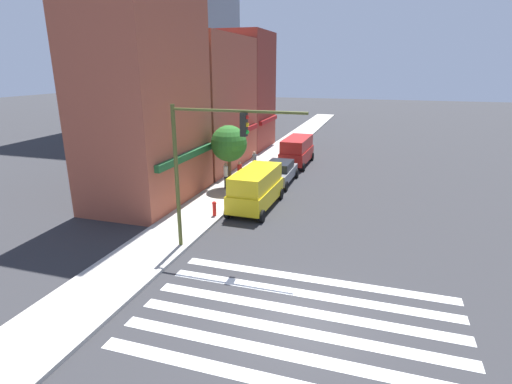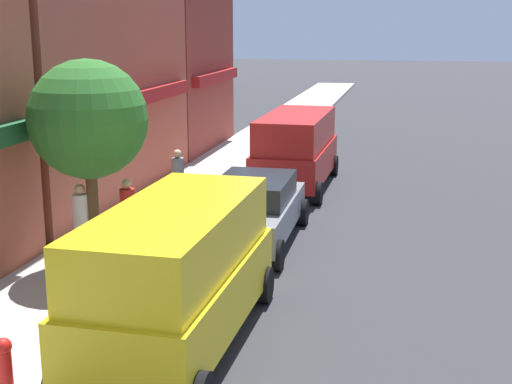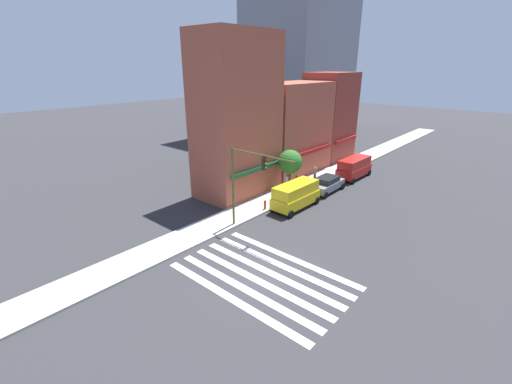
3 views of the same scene
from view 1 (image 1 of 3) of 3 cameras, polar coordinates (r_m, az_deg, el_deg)
ground_plane at (r=14.00m, az=6.11°, el=-17.83°), size 200.00×200.00×0.00m
sidewalk_left at (r=16.79m, az=-20.45°, el=-12.18°), size 120.00×3.00×0.15m
crosswalk_stripes at (r=14.00m, az=6.11°, el=-17.82°), size 6.21×10.80×0.01m
storefront_row at (r=31.75m, az=-8.08°, el=14.12°), size 25.23×5.30×15.30m
traffic_signal at (r=17.13m, az=-7.44°, el=5.46°), size 0.32×5.85×6.59m
van_yellow at (r=23.51m, az=0.00°, el=0.66°), size 5.04×2.22×2.34m
sedan_grey at (r=28.86m, az=3.36°, el=2.89°), size 4.42×2.02×1.59m
van_red at (r=34.51m, az=5.86°, el=5.99°), size 5.03×2.22×2.34m
pedestrian_red_jacket at (r=27.46m, az=-2.34°, el=2.65°), size 0.32×0.32×1.77m
pedestrian_white_shirt at (r=27.11m, az=-4.32°, el=2.42°), size 0.32×0.32×1.77m
pedestrian_grey_coat at (r=30.77m, az=-0.23°, el=4.28°), size 0.32×0.32×1.77m
fire_hydrant at (r=22.24m, az=-5.97°, el=-2.25°), size 0.24×0.24×0.84m
street_tree at (r=26.65m, az=-3.88°, el=6.90°), size 2.40×2.40×4.29m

